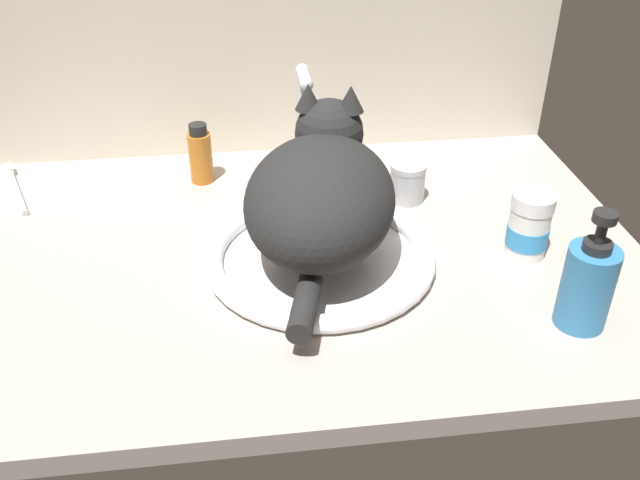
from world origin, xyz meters
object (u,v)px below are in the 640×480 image
Objects in this scene: metal_jar at (407,182)px; toothbrush at (16,188)px; pill_bottle at (529,227)px; amber_bottle at (200,155)px; sink_basin at (320,256)px; cat at (321,191)px; faucet at (304,147)px; soap_pump_bottle at (587,284)px.

toothbrush is at bearing 170.36° from metal_jar.
pill_bottle is 55.89cm from amber_bottle.
sink_basin is 9.98cm from cat.
metal_jar is at bearing -9.64° from toothbrush.
faucet is 49.97cm from soap_pump_bottle.
sink_basin is 3.34× the size of pill_bottle.
cat is 3.50× the size of amber_bottle.
faucet reaches higher than sink_basin.
amber_bottle is 66.55cm from soap_pump_bottle.
faucet is 19.79cm from cat.
metal_jar is (16.73, -4.55, -5.12)cm from faucet.
faucet is at bearing 143.36° from pill_bottle.
faucet is at bearing -20.76° from amber_bottle.
amber_bottle is at bearing 161.93° from metal_jar.
faucet reaches higher than toothbrush.
pill_bottle is at bearing -5.70° from cat.
amber_bottle reaches higher than metal_jar.
amber_bottle reaches higher than pill_bottle.
amber_bottle reaches higher than sink_basin.
metal_jar is at bearing 127.12° from pill_bottle.
toothbrush is at bearing 179.89° from amber_bottle.
toothbrush is at bearing 159.78° from pill_bottle.
cat is at bearing 75.82° from sink_basin.
amber_bottle is at bearing 121.82° from sink_basin.
cat is at bearing 148.29° from soap_pump_bottle.
faucet is 1.31× the size of toothbrush.
cat reaches higher than soap_pump_bottle.
cat is 5.64× the size of metal_jar.
faucet is 0.60× the size of cat.
sink_basin is 56.35cm from toothbrush.
soap_pump_bottle is at bearing -42.94° from amber_bottle.
soap_pump_bottle is (1.04, -16.17, 1.45)cm from pill_bottle.
toothbrush is at bearing 172.31° from faucet.
cat is 36.78cm from soap_pump_bottle.
faucet is 18.80cm from amber_bottle.
sink_basin is 32.99cm from amber_bottle.
soap_pump_bottle is at bearing -29.45° from toothbrush.
metal_jar is 0.39× the size of toothbrush.
soap_pump_bottle reaches higher than amber_bottle.
cat is 32.16cm from amber_bottle.
toothbrush is at bearing 150.31° from sink_basin.
soap_pump_bottle is 0.97× the size of toothbrush.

